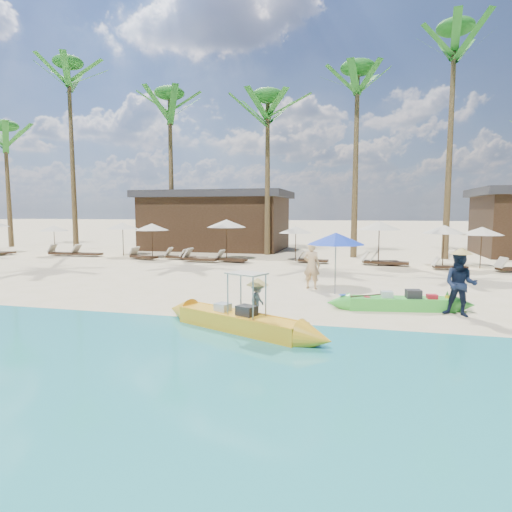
% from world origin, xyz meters
% --- Properties ---
extents(ground, '(240.00, 240.00, 0.00)m').
position_xyz_m(ground, '(0.00, 0.00, 0.00)').
color(ground, beige).
rests_on(ground, ground).
extents(wet_sand_strip, '(240.00, 4.50, 0.01)m').
position_xyz_m(wet_sand_strip, '(0.00, -5.00, 0.00)').
color(wet_sand_strip, tan).
rests_on(wet_sand_strip, ground).
extents(green_canoe, '(4.64, 1.06, 0.59)m').
position_xyz_m(green_canoe, '(3.75, -0.16, 0.20)').
color(green_canoe, green).
rests_on(green_canoe, ground).
extents(yellow_canoe, '(5.11, 2.54, 1.41)m').
position_xyz_m(yellow_canoe, '(-0.13, -3.38, 0.23)').
color(yellow_canoe, yellow).
rests_on(yellow_canoe, ground).
extents(tourist, '(0.69, 0.52, 1.71)m').
position_xyz_m(tourist, '(0.88, 2.59, 0.86)').
color(tourist, '#DDB077').
rests_on(tourist, ground).
extents(vendor_green, '(1.02, 0.91, 1.75)m').
position_xyz_m(vendor_green, '(5.23, -0.56, 0.87)').
color(vendor_green, '#131C34').
rests_on(vendor_green, ground).
extents(vendor_yellow, '(0.43, 0.63, 0.91)m').
position_xyz_m(vendor_yellow, '(0.18, -2.84, 0.63)').
color(vendor_yellow, gray).
rests_on(vendor_yellow, ground).
extents(blue_umbrella, '(1.96, 1.96, 2.11)m').
position_xyz_m(blue_umbrella, '(1.78, 1.74, 1.91)').
color(blue_umbrella, '#99999E').
rests_on(blue_umbrella, ground).
extents(lounger_0_right, '(1.76, 0.89, 0.57)m').
position_xyz_m(lounger_0_right, '(-20.27, 9.98, 0.19)').
color(lounger_0_right, '#362316').
rests_on(lounger_0_right, ground).
extents(resort_parasol_1, '(1.87, 1.87, 1.92)m').
position_xyz_m(resort_parasol_1, '(-16.72, 10.76, 1.73)').
color(resort_parasol_1, '#362316').
rests_on(resort_parasol_1, ground).
extents(lounger_1_right, '(1.86, 0.58, 0.63)m').
position_xyz_m(lounger_1_right, '(-15.98, 10.40, 0.21)').
color(lounger_1_right, '#362316').
rests_on(lounger_1_right, ground).
extents(resort_parasol_2, '(2.05, 2.05, 2.11)m').
position_xyz_m(resort_parasol_2, '(-12.18, 11.48, 1.91)').
color(resort_parasol_2, '#362316').
rests_on(resort_parasol_2, ground).
extents(lounger_2_left, '(1.96, 0.65, 0.66)m').
position_xyz_m(lounger_2_left, '(-14.21, 10.46, 0.22)').
color(lounger_2_left, '#362316').
rests_on(lounger_2_left, ground).
extents(resort_parasol_3, '(2.03, 2.03, 2.10)m').
position_xyz_m(resort_parasol_3, '(-9.59, 10.43, 1.89)').
color(resort_parasol_3, '#362316').
rests_on(resort_parasol_3, ground).
extents(lounger_3_left, '(1.96, 1.12, 0.64)m').
position_xyz_m(lounger_3_left, '(-9.92, 9.77, 0.21)').
color(lounger_3_left, '#362316').
rests_on(lounger_3_left, ground).
extents(lounger_3_right, '(1.81, 0.58, 0.61)m').
position_xyz_m(lounger_3_right, '(-7.83, 10.29, 0.20)').
color(lounger_3_right, '#362316').
rests_on(lounger_3_right, ground).
extents(resort_parasol_4, '(2.28, 2.28, 2.35)m').
position_xyz_m(resort_parasol_4, '(-5.02, 10.79, 2.12)').
color(resort_parasol_4, '#362316').
rests_on(resort_parasol_4, ground).
extents(lounger_4_left, '(1.66, 0.63, 0.55)m').
position_xyz_m(lounger_4_left, '(-6.92, 10.16, 0.18)').
color(lounger_4_left, '#362316').
rests_on(lounger_4_left, ground).
extents(lounger_4_right, '(2.05, 0.81, 0.68)m').
position_xyz_m(lounger_4_right, '(-6.18, 9.34, 0.23)').
color(lounger_4_right, '#362316').
rests_on(lounger_4_right, ground).
extents(resort_parasol_5, '(1.92, 1.92, 1.98)m').
position_xyz_m(resort_parasol_5, '(-1.03, 11.17, 1.78)').
color(resort_parasol_5, '#362316').
rests_on(resort_parasol_5, ground).
extents(lounger_5_left, '(1.84, 0.86, 0.60)m').
position_xyz_m(lounger_5_left, '(-4.45, 9.63, 0.20)').
color(lounger_5_left, '#362316').
rests_on(lounger_5_left, ground).
extents(resort_parasol_6, '(2.26, 2.26, 2.32)m').
position_xyz_m(resort_parasol_6, '(3.49, 10.16, 2.09)').
color(resort_parasol_6, '#362316').
rests_on(resort_parasol_6, ground).
extents(lounger_6_left, '(1.72, 0.63, 0.57)m').
position_xyz_m(lounger_6_left, '(-0.05, 10.41, 0.19)').
color(lounger_6_left, '#362316').
rests_on(lounger_6_left, ground).
extents(lounger_6_right, '(2.02, 0.93, 0.66)m').
position_xyz_m(lounger_6_right, '(3.49, 10.42, 0.22)').
color(lounger_6_right, '#362316').
rests_on(lounger_6_right, ground).
extents(resort_parasol_7, '(2.08, 2.08, 2.14)m').
position_xyz_m(resort_parasol_7, '(6.58, 9.95, 1.93)').
color(resort_parasol_7, '#362316').
rests_on(resort_parasol_7, ground).
extents(lounger_7_left, '(1.99, 0.76, 0.66)m').
position_xyz_m(lounger_7_left, '(3.95, 10.21, 0.22)').
color(lounger_7_left, '#362316').
rests_on(lounger_7_left, ground).
extents(lounger_7_right, '(1.67, 0.67, 0.55)m').
position_xyz_m(lounger_7_right, '(6.69, 9.25, 0.18)').
color(lounger_7_right, '#362316').
rests_on(lounger_7_right, ground).
extents(resort_parasol_8, '(2.00, 2.00, 2.06)m').
position_xyz_m(resort_parasol_8, '(8.36, 10.22, 1.86)').
color(resort_parasol_8, '#362316').
rests_on(resort_parasol_8, ground).
extents(palm_0, '(2.08, 2.08, 9.90)m').
position_xyz_m(palm_0, '(-24.62, 15.48, 8.11)').
color(palm_0, brown).
rests_on(palm_0, ground).
extents(palm_1, '(2.08, 2.08, 13.60)m').
position_xyz_m(palm_1, '(-17.59, 14.06, 10.82)').
color(palm_1, brown).
rests_on(palm_1, ground).
extents(palm_2, '(2.08, 2.08, 11.33)m').
position_xyz_m(palm_2, '(-10.45, 15.08, 9.18)').
color(palm_2, brown).
rests_on(palm_2, ground).
extents(palm_3, '(2.08, 2.08, 10.52)m').
position_xyz_m(palm_3, '(-3.36, 14.27, 8.58)').
color(palm_3, brown).
rests_on(palm_3, ground).
extents(palm_4, '(2.08, 2.08, 11.70)m').
position_xyz_m(palm_4, '(2.15, 14.01, 9.45)').
color(palm_4, brown).
rests_on(palm_4, ground).
extents(palm_5, '(2.08, 2.08, 13.60)m').
position_xyz_m(palm_5, '(7.45, 14.38, 10.82)').
color(palm_5, brown).
rests_on(palm_5, ground).
extents(pavilion_west, '(10.80, 6.60, 4.30)m').
position_xyz_m(pavilion_west, '(-8.00, 17.50, 2.19)').
color(pavilion_west, '#362316').
rests_on(pavilion_west, ground).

